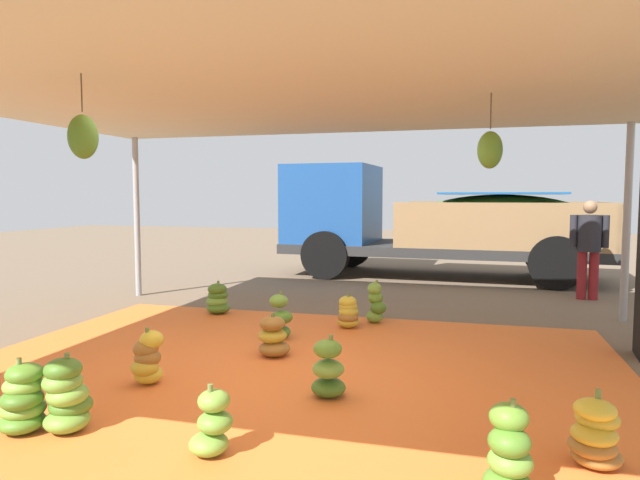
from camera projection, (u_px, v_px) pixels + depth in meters
ground_plane at (349, 311)px, 8.36m from camera, size 40.00×40.00×0.00m
tarp_orange at (284, 370)px, 5.48m from camera, size 6.65×5.15×0.01m
tent_canopy at (280, 92)px, 5.18m from camera, size 8.00×7.00×2.78m
banana_bunch_0 at (23, 400)px, 4.04m from camera, size 0.46×0.47×0.54m
banana_bunch_1 at (509, 454)px, 3.16m from camera, size 0.38×0.38×0.57m
banana_bunch_2 at (218, 299)px, 8.12m from camera, size 0.48×0.48×0.48m
banana_bunch_3 at (376, 304)px, 7.49m from camera, size 0.29×0.29×0.59m
banana_bunch_4 at (212, 425)px, 3.68m from camera, size 0.34×0.33×0.48m
banana_bunch_5 at (273, 338)px, 5.95m from camera, size 0.47×0.47×0.47m
banana_bunch_6 at (595, 435)px, 3.50m from camera, size 0.44×0.45×0.50m
banana_bunch_7 at (67, 397)px, 4.05m from camera, size 0.40×0.42×0.58m
banana_bunch_8 at (348, 313)px, 7.22m from camera, size 0.39×0.41×0.46m
banana_bunch_9 at (280, 319)px, 6.64m from camera, size 0.40×0.39×0.58m
banana_bunch_10 at (148, 359)px, 5.05m from camera, size 0.34×0.36×0.53m
banana_bunch_11 at (328, 371)px, 4.72m from camera, size 0.41×0.43×0.54m
cargo_truck_main at (427, 221)px, 11.88m from camera, size 6.65×2.58×2.40m
worker_0 at (589, 242)px, 9.19m from camera, size 0.60×0.37×1.65m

